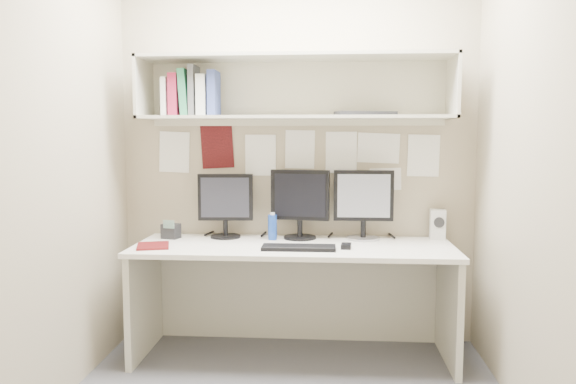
# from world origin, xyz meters

# --- Properties ---
(wall_back) EXTENTS (2.40, 0.02, 2.60)m
(wall_back) POSITION_xyz_m (0.00, 1.00, 1.30)
(wall_back) COLOR tan
(wall_back) RESTS_ON ground
(wall_front) EXTENTS (2.40, 0.02, 2.60)m
(wall_front) POSITION_xyz_m (0.00, -1.00, 1.30)
(wall_front) COLOR tan
(wall_front) RESTS_ON ground
(wall_left) EXTENTS (0.02, 2.00, 2.60)m
(wall_left) POSITION_xyz_m (-1.20, 0.00, 1.30)
(wall_left) COLOR tan
(wall_left) RESTS_ON ground
(wall_right) EXTENTS (0.02, 2.00, 2.60)m
(wall_right) POSITION_xyz_m (1.20, 0.00, 1.30)
(wall_right) COLOR tan
(wall_right) RESTS_ON ground
(desk) EXTENTS (2.00, 0.70, 0.73)m
(desk) POSITION_xyz_m (0.00, 0.65, 0.37)
(desk) COLOR silver
(desk) RESTS_ON floor
(overhead_hutch) EXTENTS (2.00, 0.38, 0.40)m
(overhead_hutch) POSITION_xyz_m (0.00, 0.86, 1.72)
(overhead_hutch) COLOR beige
(overhead_hutch) RESTS_ON wall_back
(pinned_papers) EXTENTS (1.92, 0.01, 0.48)m
(pinned_papers) POSITION_xyz_m (0.00, 0.99, 1.25)
(pinned_papers) COLOR white
(pinned_papers) RESTS_ON wall_back
(monitor_left) EXTENTS (0.37, 0.20, 0.43)m
(monitor_left) POSITION_xyz_m (-0.47, 0.87, 0.97)
(monitor_left) COLOR black
(monitor_left) RESTS_ON desk
(monitor_center) EXTENTS (0.39, 0.22, 0.46)m
(monitor_center) POSITION_xyz_m (0.03, 0.87, 0.98)
(monitor_center) COLOR black
(monitor_center) RESTS_ON desk
(monitor_right) EXTENTS (0.39, 0.22, 0.46)m
(monitor_right) POSITION_xyz_m (0.45, 0.87, 0.98)
(monitor_right) COLOR #A5A5AA
(monitor_right) RESTS_ON desk
(keyboard) EXTENTS (0.44, 0.16, 0.02)m
(keyboard) POSITION_xyz_m (0.04, 0.50, 0.74)
(keyboard) COLOR black
(keyboard) RESTS_ON desk
(mouse) EXTENTS (0.07, 0.10, 0.03)m
(mouse) POSITION_xyz_m (0.33, 0.55, 0.74)
(mouse) COLOR black
(mouse) RESTS_ON desk
(speaker) EXTENTS (0.11, 0.11, 0.20)m
(speaker) POSITION_xyz_m (0.94, 0.92, 0.83)
(speaker) COLOR beige
(speaker) RESTS_ON desk
(blue_bottle) EXTENTS (0.06, 0.06, 0.18)m
(blue_bottle) POSITION_xyz_m (-0.15, 0.81, 0.82)
(blue_bottle) COLOR navy
(blue_bottle) RESTS_ON desk
(maroon_notebook) EXTENTS (0.25, 0.27, 0.01)m
(maroon_notebook) POSITION_xyz_m (-0.86, 0.51, 0.74)
(maroon_notebook) COLOR #510D0F
(maroon_notebook) RESTS_ON desk
(desk_phone) EXTENTS (0.13, 0.12, 0.13)m
(desk_phone) POSITION_xyz_m (-0.83, 0.80, 0.78)
(desk_phone) COLOR black
(desk_phone) RESTS_ON desk
(book_stack) EXTENTS (0.35, 0.20, 0.33)m
(book_stack) POSITION_xyz_m (-0.68, 0.81, 1.68)
(book_stack) COLOR silver
(book_stack) RESTS_ON overhead_hutch
(hutch_tray) EXTENTS (0.40, 0.25, 0.03)m
(hutch_tray) POSITION_xyz_m (0.45, 0.82, 1.55)
(hutch_tray) COLOR black
(hutch_tray) RESTS_ON overhead_hutch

